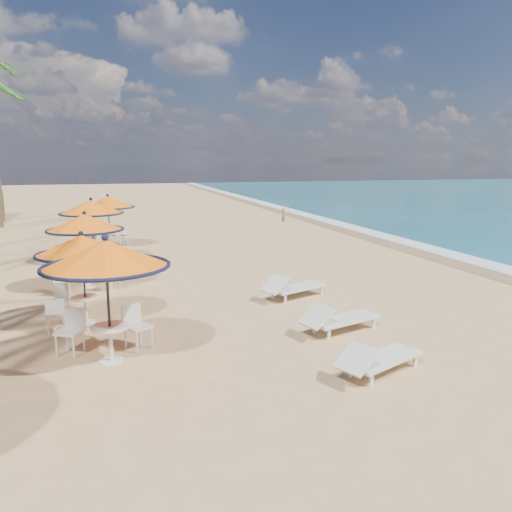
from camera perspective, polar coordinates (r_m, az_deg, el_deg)
The scene contains 12 objects.
ground at distance 11.20m, azimuth 9.02°, elevation -9.99°, with size 160.00×160.00×0.00m, color tan.
foam_strip at distance 24.19m, azimuth 18.88°, elevation 0.86°, with size 1.20×140.00×0.04m, color white.
wetsand_band at distance 23.69m, azimuth 17.10°, elevation 0.76°, with size 1.40×140.00×0.02m, color olive.
station_0 at distance 10.11m, azimuth -16.83°, elevation -0.99°, with size 2.47×2.47×2.58m.
station_1 at distance 12.76m, azimuth -19.60°, elevation 0.28°, with size 2.21×2.21×2.30m.
station_2 at distance 16.27m, azimuth -18.93°, elevation 2.61°, with size 2.35×2.40×2.45m.
station_3 at distance 20.48m, azimuth -18.42°, elevation 4.69°, with size 2.46×2.46×2.56m.
station_4 at distance 23.79m, azimuth -16.36°, elevation 5.24°, with size 2.37×2.37×2.47m.
lounger_near at distance 9.76m, azimuth 13.72°, elevation -11.31°, with size 2.03×1.33×0.70m.
lounger_mid at distance 11.86m, azimuth 9.35°, elevation -7.06°, with size 2.13×1.21×0.73m.
lounger_far at distance 14.57m, azimuth 4.18°, elevation -3.51°, with size 2.18×1.40×0.75m.
person at distance 32.36m, azimuth 3.15°, elevation 4.70°, with size 0.36×0.23×0.98m, color #8E6748.
Camera 1 is at (-4.57, -9.42, 3.96)m, focal length 35.00 mm.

